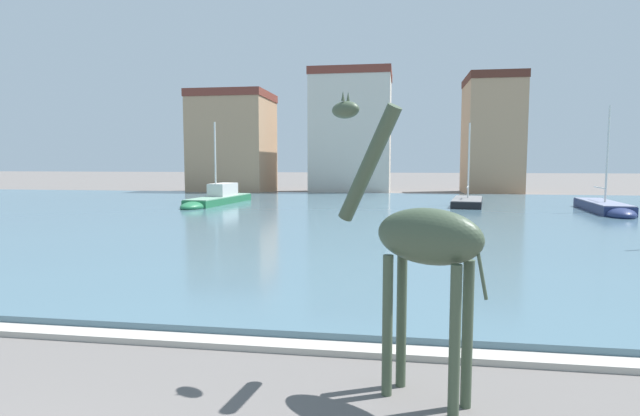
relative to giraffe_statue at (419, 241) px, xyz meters
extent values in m
cube|color=#476675|center=(-4.79, 22.73, -2.17)|extent=(85.92, 41.79, 0.25)
cube|color=#ADA89E|center=(-4.79, 1.58, -2.23)|extent=(85.92, 0.50, 0.12)
cylinder|color=#3D4C38|center=(-0.43, 0.03, -1.25)|extent=(0.15, 0.15, 2.08)
cylinder|color=#3D4C38|center=(-0.23, 0.37, -1.25)|extent=(0.15, 0.15, 2.08)
cylinder|color=#3D4C38|center=(0.46, -0.51, -1.25)|extent=(0.15, 0.15, 2.08)
cylinder|color=#3D4C38|center=(0.66, -0.17, -1.25)|extent=(0.15, 0.15, 2.08)
ellipsoid|color=#3D4C38|center=(0.12, -0.07, 0.09)|extent=(1.69, 1.35, 0.79)
cylinder|color=#3D4C38|center=(-0.75, 0.45, 1.08)|extent=(1.05, 0.76, 1.78)
ellipsoid|color=#3D4C38|center=(-1.13, 0.68, 1.91)|extent=(0.56, 0.48, 0.26)
cone|color=#3D4C38|center=(-1.16, 0.62, 2.12)|extent=(0.06, 0.06, 0.15)
cone|color=#3D4C38|center=(-1.09, 0.73, 2.12)|extent=(0.06, 0.06, 0.15)
cylinder|color=#3D4C38|center=(0.77, -0.46, -0.25)|extent=(0.22, 0.16, 0.84)
cube|color=black|center=(4.52, 30.22, -1.94)|extent=(2.96, 6.50, 0.71)
ellipsoid|color=black|center=(5.00, 33.15, -1.94)|extent=(2.11, 2.45, 0.67)
cube|color=slate|center=(4.52, 30.22, -1.55)|extent=(2.90, 6.37, 0.06)
cylinder|color=silver|center=(4.59, 30.68, 1.14)|extent=(0.12, 0.12, 5.44)
cylinder|color=silver|center=(4.42, 29.60, -0.68)|extent=(0.43, 2.18, 0.08)
cube|color=navy|center=(12.43, 27.29, -1.89)|extent=(2.39, 7.39, 0.81)
ellipsoid|color=navy|center=(12.13, 23.85, -1.89)|extent=(1.79, 2.67, 0.77)
cube|color=slate|center=(12.43, 27.29, -1.45)|extent=(2.34, 7.24, 0.06)
cylinder|color=silver|center=(12.39, 26.74, 1.53)|extent=(0.12, 0.12, 6.02)
cylinder|color=silver|center=(12.50, 28.01, -0.58)|extent=(0.30, 2.54, 0.08)
cube|color=#236B42|center=(-13.61, 29.05, -1.92)|extent=(2.53, 8.21, 0.74)
ellipsoid|color=#236B42|center=(-13.96, 25.23, -1.92)|extent=(1.87, 2.96, 0.71)
cube|color=gray|center=(-13.61, 29.05, -1.52)|extent=(2.48, 8.04, 0.06)
cube|color=silver|center=(-13.56, 29.65, -1.02)|extent=(1.51, 2.93, 0.94)
cylinder|color=silver|center=(-13.67, 28.44, 1.21)|extent=(0.12, 0.12, 5.51)
cylinder|color=silver|center=(-13.54, 29.85, -0.65)|extent=(0.33, 2.82, 0.08)
cube|color=tan|center=(-18.17, 45.94, 2.69)|extent=(7.91, 7.66, 9.96)
cube|color=brown|center=(-18.17, 45.94, 8.06)|extent=(8.07, 7.81, 0.80)
cube|color=beige|center=(-5.50, 47.75, 3.78)|extent=(8.27, 7.52, 12.14)
cube|color=brown|center=(-5.50, 47.75, 10.25)|extent=(8.44, 7.67, 0.80)
cube|color=tan|center=(9.24, 49.12, 3.47)|extent=(5.49, 7.69, 11.53)
cube|color=#51281E|center=(9.24, 49.12, 9.64)|extent=(5.60, 7.85, 0.80)
camera|label=1|loc=(-0.28, -7.21, 1.13)|focal=28.52mm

